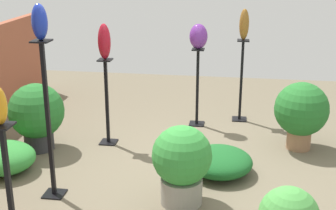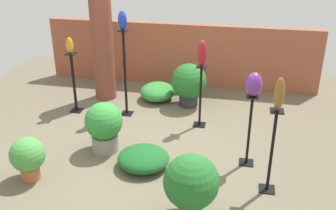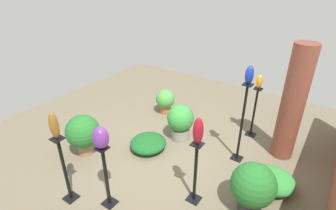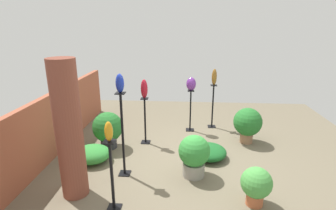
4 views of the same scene
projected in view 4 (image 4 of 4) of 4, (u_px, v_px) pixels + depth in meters
name	position (u px, v px, depth m)	size (l,w,h in m)	color
ground_plane	(186.00, 157.00, 5.34)	(8.00, 8.00, 0.00)	#6B604C
brick_wall_back	(53.00, 125.00, 5.34)	(5.60, 0.12, 1.29)	#9E5138
brick_pillar	(69.00, 131.00, 3.90)	(0.40, 0.40, 2.17)	brown
pedestal_amber	(112.00, 179.00, 3.72)	(0.20, 0.20, 1.09)	black
pedestal_violet	(190.00, 113.00, 6.57)	(0.20, 0.20, 1.05)	black
pedestal_bronze	(213.00, 108.00, 6.78)	(0.20, 0.20, 1.13)	black
pedestal_ruby	(145.00, 123.00, 5.88)	(0.20, 0.20, 1.06)	black
pedestal_cobalt	(123.00, 138.00, 4.56)	(0.20, 0.20, 1.52)	black
art_vase_amber	(109.00, 131.00, 3.50)	(0.12, 0.11, 0.28)	orange
art_vase_violet	(191.00, 84.00, 6.35)	(0.22, 0.24, 0.32)	#6B2D8C
art_vase_bronze	(214.00, 77.00, 6.54)	(0.12, 0.13, 0.41)	brown
art_vase_ruby	(144.00, 89.00, 5.64)	(0.14, 0.15, 0.42)	maroon
art_vase_cobalt	(120.00, 83.00, 4.26)	(0.15, 0.14, 0.32)	#192D9E
potted_plant_walkway_edge	(256.00, 184.00, 3.86)	(0.46, 0.46, 0.61)	#B25B38
potted_plant_mid_left	(248.00, 123.00, 5.90)	(0.64, 0.64, 0.82)	#936B4C
potted_plant_front_left	(194.00, 154.00, 4.60)	(0.56, 0.56, 0.77)	gray
potted_plant_front_right	(108.00, 128.00, 5.65)	(0.65, 0.65, 0.81)	#2D2D33
foliage_bed_east	(92.00, 154.00, 5.15)	(0.66, 0.72, 0.32)	#338C38
foliage_bed_west	(209.00, 152.00, 5.30)	(0.73, 0.70, 0.26)	#195923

